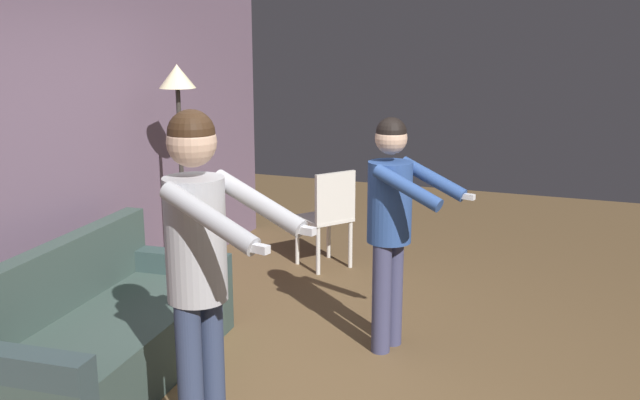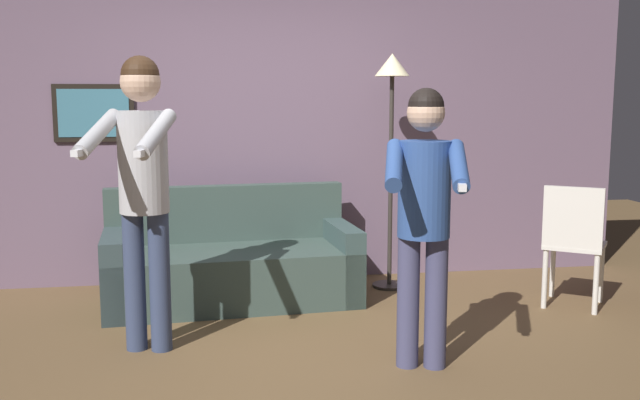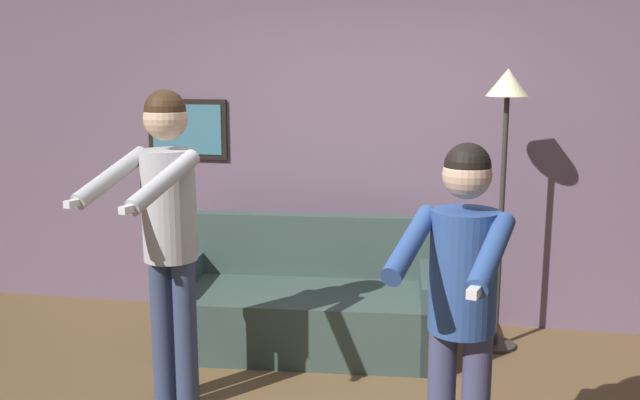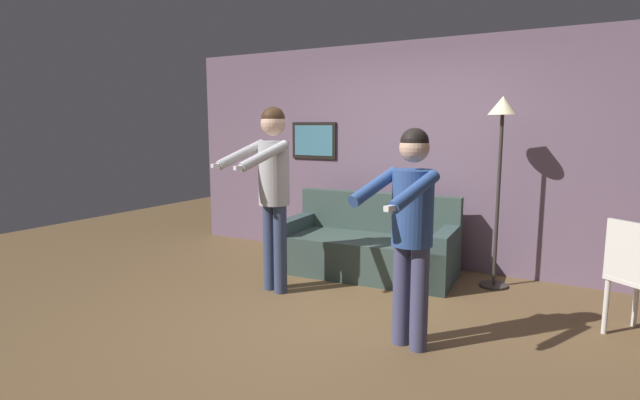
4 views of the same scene
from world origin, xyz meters
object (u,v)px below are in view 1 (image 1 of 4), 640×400
(couch, at_px, (106,336))
(dining_chair_distant, at_px, (329,214))
(person_standing_left, at_px, (199,252))
(torchiere_lamp, at_px, (179,115))
(person_standing_right, at_px, (392,214))

(couch, distance_m, dining_chair_distant, 2.59)
(dining_chair_distant, bearing_deg, person_standing_left, -171.84)
(torchiere_lamp, height_order, person_standing_left, torchiere_lamp)
(couch, distance_m, person_standing_right, 2.02)
(person_standing_right, height_order, dining_chair_distant, person_standing_right)
(person_standing_left, bearing_deg, dining_chair_distant, 8.16)
(couch, height_order, person_standing_left, person_standing_left)
(couch, relative_size, torchiere_lamp, 1.02)
(person_standing_right, bearing_deg, couch, 123.50)
(dining_chair_distant, bearing_deg, person_standing_right, -146.22)
(torchiere_lamp, bearing_deg, couch, -171.03)
(torchiere_lamp, xyz_separation_m, dining_chair_distant, (1.20, -0.80, -1.00))
(couch, bearing_deg, torchiere_lamp, 8.97)
(person_standing_left, height_order, person_standing_right, person_standing_left)
(torchiere_lamp, relative_size, person_standing_left, 1.06)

